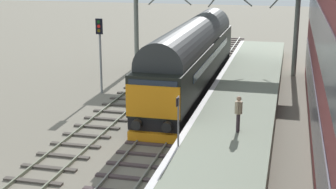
{
  "coord_description": "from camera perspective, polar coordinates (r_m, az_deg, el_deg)",
  "views": [
    {
      "loc": [
        6.1,
        -25.3,
        8.59
      ],
      "look_at": [
        0.2,
        -1.22,
        1.81
      ],
      "focal_mm": 53.74,
      "sensor_mm": 36.0,
      "label": 1
    }
  ],
  "objects": [
    {
      "name": "ground_plane",
      "position": [
        27.41,
        0.2,
        -2.98
      ],
      "size": [
        140.0,
        140.0,
        0.0
      ],
      "primitive_type": "plane",
      "color": "gray",
      "rests_on": "ground"
    },
    {
      "name": "track_main",
      "position": [
        27.39,
        0.2,
        -2.87
      ],
      "size": [
        2.5,
        60.0,
        0.15
      ],
      "color": "gray",
      "rests_on": "ground"
    },
    {
      "name": "track_adjacent_west",
      "position": [
        28.35,
        -6.55,
        -2.34
      ],
      "size": [
        2.5,
        60.0,
        0.15
      ],
      "color": "gray",
      "rests_on": "ground"
    },
    {
      "name": "station_platform",
      "position": [
        26.68,
        7.74,
        -2.51
      ],
      "size": [
        4.0,
        44.0,
        1.01
      ],
      "color": "gray",
      "rests_on": "ground"
    },
    {
      "name": "diesel_locomotive",
      "position": [
        32.68,
        2.78,
        4.51
      ],
      "size": [
        2.74,
        19.71,
        4.68
      ],
      "color": "black",
      "rests_on": "ground"
    },
    {
      "name": "signal_post_near",
      "position": [
        32.54,
        -7.72,
        5.46
      ],
      "size": [
        0.44,
        0.22,
        4.88
      ],
      "color": "gray",
      "rests_on": "ground"
    },
    {
      "name": "platform_number_sign",
      "position": [
        20.54,
        1.16,
        -2.24
      ],
      "size": [
        0.1,
        0.44,
        2.12
      ],
      "color": "slate",
      "rests_on": "station_platform"
    },
    {
      "name": "waiting_passenger",
      "position": [
        22.65,
        8.0,
        -1.81
      ],
      "size": [
        0.38,
        0.51,
        1.64
      ],
      "rotation": [
        0.0,
        0.0,
        1.46
      ],
      "color": "#372C31",
      "rests_on": "station_platform"
    }
  ]
}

